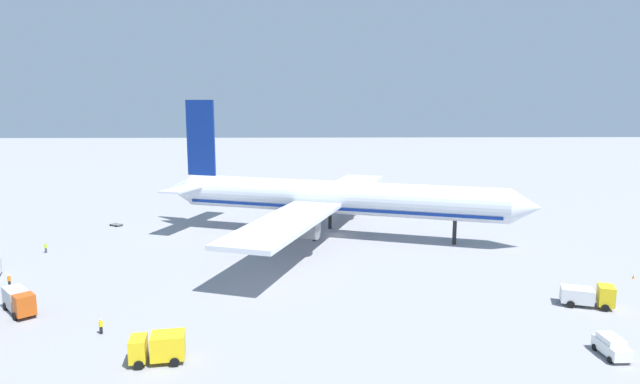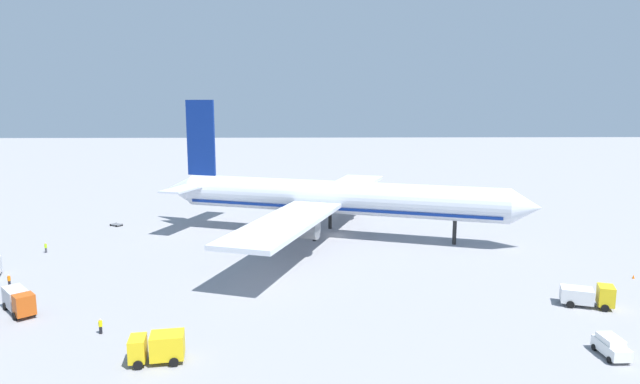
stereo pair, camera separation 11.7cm
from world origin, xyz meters
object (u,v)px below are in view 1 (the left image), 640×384
object	(u,v)px
service_truck_2	(19,300)
traffic_cone_1	(369,197)
service_truck_0	(588,295)
baggage_cart_0	(116,225)
traffic_cone_2	(634,277)
service_truck_4	(159,347)
ground_worker_3	(101,326)
airliner	(331,198)
traffic_cone_0	(227,198)
ground_worker_1	(9,281)
ground_worker_0	(46,248)
service_van	(612,346)

from	to	relation	value
service_truck_2	traffic_cone_1	size ratio (longest dim) A/B	11.31
service_truck_0	baggage_cart_0	xyz separation A→B (m)	(-72.81, 45.76, -1.15)
traffic_cone_2	service_truck_4	bearing A→B (deg)	-158.80
ground_worker_3	traffic_cone_2	xyz separation A→B (m)	(68.35, 16.81, -0.58)
airliner	baggage_cart_0	xyz separation A→B (m)	(-43.14, 8.81, -6.89)
baggage_cart_0	traffic_cone_0	xyz separation A→B (m)	(17.92, 30.52, 0.01)
baggage_cart_0	ground_worker_1	size ratio (longest dim) A/B	1.69
ground_worker_3	traffic_cone_2	distance (m)	70.39
baggage_cart_0	ground_worker_3	size ratio (longest dim) A/B	1.73
ground_worker_0	ground_worker_1	xyz separation A→B (m)	(3.16, -16.94, 0.01)
traffic_cone_2	service_van	bearing A→B (deg)	-125.32
ground_worker_1	ground_worker_3	distance (m)	23.71
ground_worker_3	traffic_cone_0	bearing A→B (deg)	89.00
service_truck_2	ground_worker_0	bearing A→B (deg)	109.56
service_truck_2	traffic_cone_2	world-z (taller)	service_truck_2
ground_worker_0	traffic_cone_1	distance (m)	78.62
traffic_cone_0	traffic_cone_2	size ratio (longest dim) A/B	1.00
baggage_cart_0	ground_worker_3	bearing A→B (deg)	-72.49
airliner	service_truck_0	xyz separation A→B (m)	(29.68, -36.95, -5.74)
airliner	ground_worker_3	distance (m)	51.34
service_truck_0	service_truck_4	distance (m)	50.11
ground_worker_0	service_truck_2	bearing A→B (deg)	-70.44
service_truck_4	service_van	distance (m)	43.87
service_van	airliner	bearing A→B (deg)	116.76
ground_worker_0	traffic_cone_1	xyz separation A→B (m)	(59.62, 51.25, -0.59)
airliner	ground_worker_3	world-z (taller)	airliner
airliner	traffic_cone_0	distance (m)	47.23
service_van	baggage_cart_0	distance (m)	90.10
service_truck_0	service_truck_2	distance (m)	68.20
service_truck_0	traffic_cone_0	bearing A→B (deg)	125.74
service_truck_0	service_van	distance (m)	13.74
airliner	ground_worker_3	bearing A→B (deg)	-121.54
service_van	ground_worker_0	bearing A→B (deg)	151.96
ground_worker_0	service_truck_0	bearing A→B (deg)	-18.48
service_truck_2	baggage_cart_0	size ratio (longest dim) A/B	2.14
ground_worker_1	traffic_cone_1	size ratio (longest dim) A/B	3.13
baggage_cart_0	traffic_cone_1	bearing A→B (deg)	29.74
traffic_cone_2	traffic_cone_1	bearing A→B (deg)	114.11
service_truck_4	traffic_cone_1	distance (m)	95.25
service_truck_4	service_truck_0	bearing A→B (deg)	15.13
airliner	traffic_cone_1	bearing A→B (deg)	73.64
airliner	ground_worker_1	bearing A→B (deg)	-147.92
service_truck_2	service_van	size ratio (longest dim) A/B	1.51
ground_worker_1	traffic_cone_0	size ratio (longest dim) A/B	3.13
ground_worker_1	traffic_cone_0	distance (m)	70.08
service_truck_4	ground_worker_0	xyz separation A→B (m)	(-29.12, 38.98, -0.69)
baggage_cart_0	ground_worker_1	xyz separation A→B (m)	(-1.52, -36.80, 0.61)
traffic_cone_1	ground_worker_3	bearing A→B (deg)	-114.70
service_truck_4	service_truck_2	bearing A→B (deg)	147.11
traffic_cone_0	traffic_cone_2	xyz separation A→B (m)	(66.91, -65.94, 0.00)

